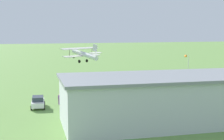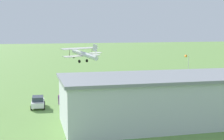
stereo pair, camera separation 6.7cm
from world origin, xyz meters
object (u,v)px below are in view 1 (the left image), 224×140
at_px(hangar, 194,98).
at_px(person_at_fence_line, 89,93).
at_px(person_beside_truck, 115,91).
at_px(person_watching_takeoff, 223,87).
at_px(car_white, 38,102).
at_px(person_walking_on_apron, 59,99).
at_px(windsock, 186,58).
at_px(biplane, 84,54).

height_order(hangar, person_at_fence_line, hangar).
bearing_deg(person_beside_truck, person_watching_takeoff, 177.06).
xyz_separation_m(car_white, person_walking_on_apron, (-3.28, -1.27, -0.04)).
height_order(car_white, person_walking_on_apron, car_white).
bearing_deg(person_watching_takeoff, person_beside_truck, -2.94).
relative_size(hangar, person_at_fence_line, 19.77).
xyz_separation_m(person_watching_takeoff, windsock, (-0.41, -14.90, 4.10)).
height_order(hangar, person_walking_on_apron, hangar).
bearing_deg(person_at_fence_line, biplane, -96.68).
relative_size(person_watching_takeoff, windsock, 0.31).
height_order(car_white, windsock, windsock).
xyz_separation_m(biplane, person_at_fence_line, (1.32, 11.23, -5.73)).
distance_m(person_beside_truck, windsock, 25.29).
bearing_deg(windsock, person_at_fence_line, 29.43).
relative_size(biplane, person_watching_takeoff, 4.97).
relative_size(biplane, car_white, 2.04).
height_order(biplane, car_white, biplane).
bearing_deg(person_walking_on_apron, car_white, 21.20).
distance_m(hangar, person_watching_takeoff, 22.47).
bearing_deg(windsock, person_beside_truck, 33.73).
height_order(hangar, windsock, hangar).
bearing_deg(person_at_fence_line, person_beside_truck, -174.48).
bearing_deg(person_at_fence_line, person_walking_on_apron, 30.72).
bearing_deg(hangar, biplane, -73.38).
relative_size(person_walking_on_apron, person_at_fence_line, 0.97).
relative_size(hangar, person_walking_on_apron, 20.44).
relative_size(person_walking_on_apron, person_watching_takeoff, 0.94).
bearing_deg(person_beside_truck, biplane, -73.06).
bearing_deg(hangar, car_white, -34.39).
distance_m(car_white, person_walking_on_apron, 3.52).
relative_size(person_walking_on_apron, windsock, 0.29).
bearing_deg(windsock, person_walking_on_apron, 29.65).
distance_m(person_walking_on_apron, person_beside_truck, 10.58).
relative_size(person_watching_takeoff, person_at_fence_line, 1.03).
bearing_deg(car_white, person_walking_on_apron, -158.80).
xyz_separation_m(person_beside_truck, person_watching_takeoff, (-20.34, 1.05, 0.02)).
bearing_deg(person_at_fence_line, windsock, -150.57).
xyz_separation_m(biplane, person_watching_takeoff, (-23.62, 11.83, -5.71)).
bearing_deg(biplane, person_beside_truck, 106.94).
height_order(person_beside_truck, person_at_fence_line, person_beside_truck).
distance_m(biplane, car_white, 19.43).
height_order(hangar, person_beside_truck, hangar).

